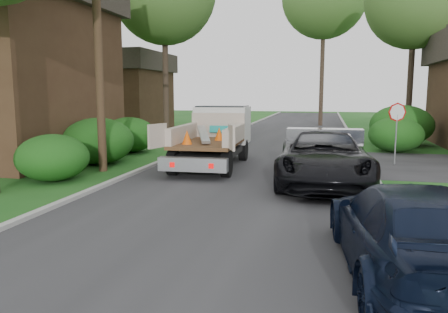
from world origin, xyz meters
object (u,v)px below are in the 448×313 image
black_pickup (324,157)px  navy_suv (413,232)px  utility_pole (98,26)px  stop_sign (397,120)px  flatbed_truck (217,132)px  house_left_far (116,90)px

black_pickup → navy_suv: bearing=-80.8°
black_pickup → utility_pole: bearing=174.7°
stop_sign → flatbed_truck: (-7.04, -1.23, -0.52)m
utility_pole → black_pickup: bearing=-3.5°
stop_sign → utility_pole: bearing=-159.4°
stop_sign → black_pickup: bearing=-121.6°
house_left_far → navy_suv: bearing=-54.8°
house_left_far → black_pickup: size_ratio=1.25×
black_pickup → navy_suv: size_ratio=1.17×
utility_pole → navy_suv: (9.28, -7.48, -4.42)m
utility_pole → house_left_far: 18.93m
stop_sign → utility_pole: (-10.68, -4.02, 3.40)m
utility_pole → house_left_far: bearing=115.2°
utility_pole → house_left_far: size_ratio=1.32×
flatbed_truck → navy_suv: bearing=-63.1°
house_left_far → black_pickup: house_left_far is taller
flatbed_truck → utility_pole: bearing=-144.4°
stop_sign → black_pickup: 5.37m
stop_sign → flatbed_truck: size_ratio=0.40×
flatbed_truck → black_pickup: flatbed_truck is taller
utility_pole → navy_suv: utility_pole is taller
flatbed_truck → black_pickup: size_ratio=1.02×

